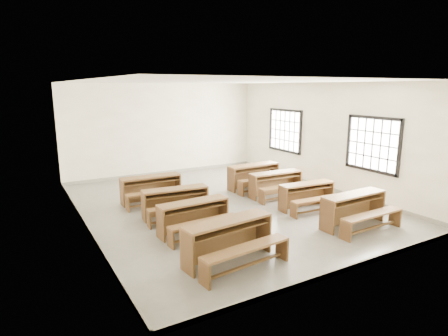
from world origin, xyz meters
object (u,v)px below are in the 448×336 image
desk_set_2 (176,201)px  desk_set_7 (254,175)px  desk_set_0 (230,238)px  desk_set_1 (194,215)px  desk_set_5 (308,194)px  desk_set_3 (152,187)px  desk_set_4 (355,208)px  desk_set_6 (277,182)px

desk_set_2 → desk_set_7: desk_set_7 is taller
desk_set_0 → desk_set_1: 1.53m
desk_set_5 → desk_set_7: bearing=95.1°
desk_set_3 → desk_set_5: (3.26, -2.54, -0.03)m
desk_set_4 → desk_set_5: size_ratio=1.09×
desk_set_2 → desk_set_7: size_ratio=0.98×
desk_set_1 → desk_set_6: desk_set_6 is taller
desk_set_2 → desk_set_6: size_ratio=1.02×
desk_set_6 → desk_set_5: bearing=-87.0°
desk_set_0 → desk_set_7: (3.20, 3.87, -0.02)m
desk_set_0 → desk_set_7: desk_set_0 is taller
desk_set_3 → desk_set_7: bearing=-3.0°
desk_set_1 → desk_set_6: size_ratio=0.98×
desk_set_1 → desk_set_3: 2.57m
desk_set_1 → desk_set_6: (3.21, 1.31, 0.01)m
desk_set_4 → desk_set_7: same height
desk_set_2 → desk_set_5: (3.15, -1.10, -0.02)m
desk_set_2 → desk_set_6: bearing=8.7°
desk_set_2 → desk_set_4: size_ratio=0.98×
desk_set_2 → desk_set_4: 4.11m
desk_set_4 → desk_set_6: (-0.07, 2.74, -0.02)m
desk_set_0 → desk_set_5: bearing=19.7°
desk_set_1 → desk_set_4: bearing=-26.4°
desk_set_6 → desk_set_7: desk_set_7 is taller
desk_set_5 → desk_set_4: bearing=-83.4°
desk_set_3 → desk_set_6: 3.50m
desk_set_0 → desk_set_4: bearing=-4.2°
desk_set_4 → desk_set_5: desk_set_4 is taller
desk_set_1 → desk_set_6: bearing=19.4°
desk_set_0 → desk_set_6: bearing=35.2°
desk_set_6 → desk_set_3: bearing=162.0°
desk_set_4 → desk_set_3: bearing=128.5°
desk_set_1 → desk_set_7: bearing=33.8°
desk_set_3 → desk_set_7: desk_set_7 is taller
desk_set_1 → desk_set_5: size_ratio=1.03×
desk_set_4 → desk_set_2: bearing=140.3°
desk_set_0 → desk_set_3: size_ratio=1.11×
desk_set_1 → desk_set_2: size_ratio=0.97×
desk_set_4 → desk_set_7: (-0.12, 3.78, -0.00)m
desk_set_0 → desk_set_7: 5.03m
desk_set_0 → desk_set_2: desk_set_0 is taller
desk_set_2 → desk_set_7: bearing=26.9°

